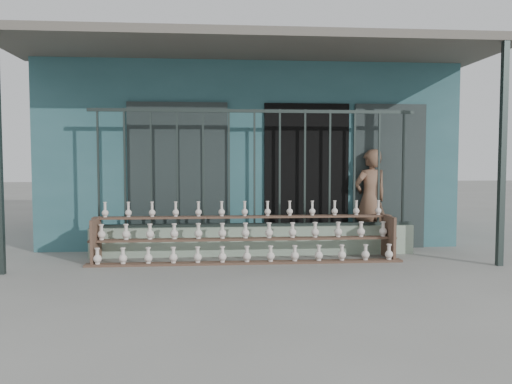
{
  "coord_description": "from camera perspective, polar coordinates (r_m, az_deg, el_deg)",
  "views": [
    {
      "loc": [
        -0.59,
        -6.34,
        1.45
      ],
      "look_at": [
        0.0,
        1.0,
        1.0
      ],
      "focal_mm": 35.0,
      "sensor_mm": 36.0,
      "label": 1
    }
  ],
  "objects": [
    {
      "name": "workshop_building",
      "position": [
        10.59,
        -1.38,
        4.43
      ],
      "size": [
        7.4,
        6.6,
        3.21
      ],
      "color": "#2C575D",
      "rests_on": "ground"
    },
    {
      "name": "ground",
      "position": [
        6.53,
        0.71,
        -9.33
      ],
      "size": [
        60.0,
        60.0,
        0.0
      ],
      "primitive_type": "plane",
      "color": "slate"
    },
    {
      "name": "security_fence",
      "position": [
        7.66,
        -0.18,
        2.74
      ],
      "size": [
        5.0,
        0.04,
        1.8
      ],
      "color": "#283330",
      "rests_on": "parapet_wall"
    },
    {
      "name": "shelf_rack",
      "position": [
        7.32,
        -1.19,
        -5.05
      ],
      "size": [
        4.5,
        0.68,
        0.85
      ],
      "color": "brown",
      "rests_on": "ground"
    },
    {
      "name": "elderly_woman",
      "position": [
        8.41,
        12.94,
        -0.85
      ],
      "size": [
        0.69,
        0.55,
        1.65
      ],
      "primitive_type": "imported",
      "rotation": [
        0.0,
        0.0,
        3.42
      ],
      "color": "brown",
      "rests_on": "ground"
    },
    {
      "name": "parapet_wall",
      "position": [
        7.76,
        -0.18,
        -5.58
      ],
      "size": [
        5.0,
        0.2,
        0.45
      ],
      "primitive_type": "cube",
      "color": "#8CA48C",
      "rests_on": "ground"
    }
  ]
}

